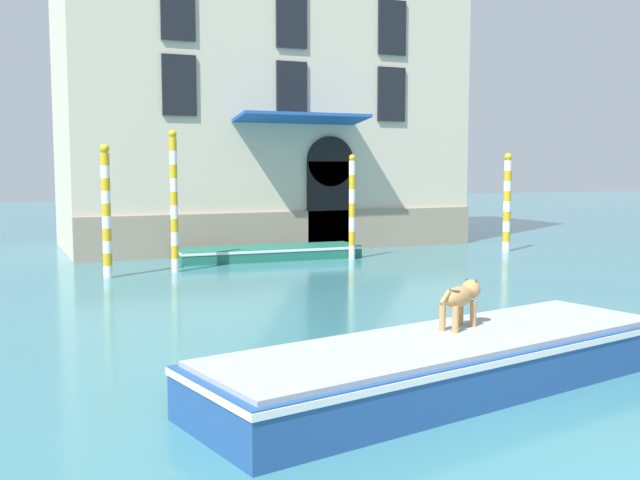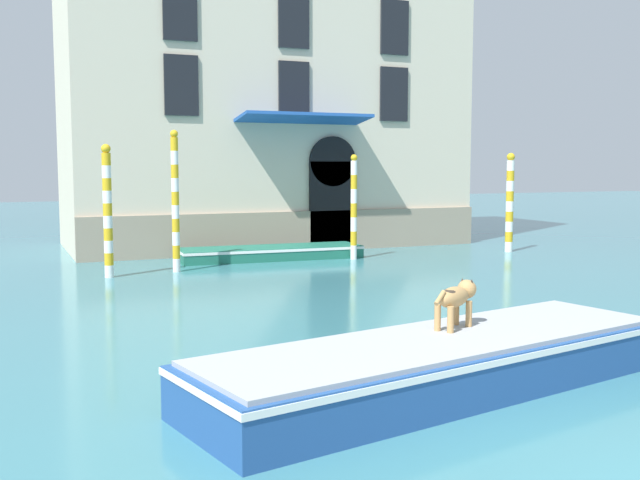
# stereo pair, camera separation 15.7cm
# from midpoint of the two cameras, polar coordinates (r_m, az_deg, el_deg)

# --- Properties ---
(palazzo_left) EXTENTS (14.12, 7.40, 15.25)m
(palazzo_left) POSITION_cam_midpoint_polar(r_m,az_deg,el_deg) (28.34, -4.69, 15.22)
(palazzo_left) COLOR beige
(palazzo_left) RESTS_ON ground_plane
(boat_foreground) EXTENTS (7.26, 3.29, 0.70)m
(boat_foreground) POSITION_cam_midpoint_polar(r_m,az_deg,el_deg) (10.03, 9.23, -9.13)
(boat_foreground) COLOR #234C8C
(boat_foreground) RESTS_ON ground_plane
(dog_on_deck) EXTENTS (0.90, 0.58, 0.65)m
(dog_on_deck) POSITION_cam_midpoint_polar(r_m,az_deg,el_deg) (10.46, 10.25, -4.30)
(dog_on_deck) COLOR tan
(dog_on_deck) RESTS_ON boat_foreground
(boat_moored_near_palazzo) EXTENTS (5.79, 1.84, 0.39)m
(boat_moored_near_palazzo) POSITION_cam_midpoint_polar(r_m,az_deg,el_deg) (23.37, -4.12, -0.95)
(boat_moored_near_palazzo) COLOR #1E6651
(boat_moored_near_palazzo) RESTS_ON ground_plane
(mooring_pole_0) EXTENTS (0.20, 0.20, 3.25)m
(mooring_pole_0) POSITION_cam_midpoint_polar(r_m,az_deg,el_deg) (23.19, 2.26, 2.56)
(mooring_pole_0) COLOR white
(mooring_pole_0) RESTS_ON ground_plane
(mooring_pole_1) EXTENTS (0.21, 0.21, 3.87)m
(mooring_pole_1) POSITION_cam_midpoint_polar(r_m,az_deg,el_deg) (20.75, -11.28, 2.94)
(mooring_pole_1) COLOR white
(mooring_pole_1) RESTS_ON ground_plane
(mooring_pole_2) EXTENTS (0.27, 0.27, 3.32)m
(mooring_pole_2) POSITION_cam_midpoint_polar(r_m,az_deg,el_deg) (25.98, 13.90, 2.83)
(mooring_pole_2) COLOR white
(mooring_pole_2) RESTS_ON ground_plane
(mooring_pole_3) EXTENTS (0.24, 0.24, 3.46)m
(mooring_pole_3) POSITION_cam_midpoint_polar(r_m,az_deg,el_deg) (20.11, -16.19, 2.16)
(mooring_pole_3) COLOR white
(mooring_pole_3) RESTS_ON ground_plane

